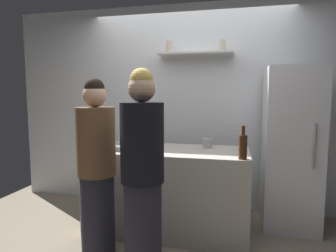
{
  "coord_description": "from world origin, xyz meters",
  "views": [
    {
      "loc": [
        0.55,
        -2.48,
        1.47
      ],
      "look_at": [
        -0.12,
        0.48,
        1.14
      ],
      "focal_mm": 30.89,
      "sensor_mm": 36.0,
      "label": 1
    }
  ],
  "objects": [
    {
      "name": "wine_bottle_dark_glass",
      "position": [
        -0.46,
        0.59,
        0.99
      ],
      "size": [
        0.07,
        0.07,
        0.27
      ],
      "color": "black",
      "rests_on": "counter"
    },
    {
      "name": "counter",
      "position": [
        -0.12,
        0.48,
        0.44
      ],
      "size": [
        1.69,
        0.75,
        0.89
      ],
      "primitive_type": "cube",
      "color": "#B7B2A8",
      "rests_on": "ground"
    },
    {
      "name": "refrigerator",
      "position": [
        1.18,
        0.85,
        0.88
      ],
      "size": [
        0.58,
        0.6,
        1.76
      ],
      "color": "white",
      "rests_on": "ground"
    },
    {
      "name": "utensil_holder",
      "position": [
        0.29,
        0.65,
        0.94
      ],
      "size": [
        0.1,
        0.1,
        0.22
      ],
      "color": "#B2B2B7",
      "rests_on": "counter"
    },
    {
      "name": "wine_bottle_amber_glass",
      "position": [
        0.64,
        0.17,
        1.01
      ],
      "size": [
        0.08,
        0.08,
        0.31
      ],
      "color": "#472814",
      "rests_on": "counter"
    },
    {
      "name": "water_bottle_plastic",
      "position": [
        -0.67,
        0.61,
        0.98
      ],
      "size": [
        0.09,
        0.09,
        0.21
      ],
      "color": "silver",
      "rests_on": "counter"
    },
    {
      "name": "person_blonde",
      "position": [
        -0.13,
        -0.37,
        0.83
      ],
      "size": [
        0.34,
        0.34,
        1.67
      ],
      "rotation": [
        0.0,
        0.0,
        1.76
      ],
      "color": "#262633",
      "rests_on": "ground"
    },
    {
      "name": "person_brown_jacket",
      "position": [
        -0.62,
        -0.17,
        0.79
      ],
      "size": [
        0.34,
        0.34,
        1.61
      ],
      "rotation": [
        0.0,
        0.0,
        1.65
      ],
      "color": "#262633",
      "rests_on": "ground"
    },
    {
      "name": "back_wall_assembly",
      "position": [
        0.0,
        1.25,
        1.3
      ],
      "size": [
        4.8,
        0.32,
        2.6
      ],
      "color": "white",
      "rests_on": "ground"
    },
    {
      "name": "baking_pan",
      "position": [
        -0.66,
        0.35,
        0.91
      ],
      "size": [
        0.34,
        0.24,
        0.05
      ],
      "primitive_type": "cube",
      "color": "gray",
      "rests_on": "counter"
    }
  ]
}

